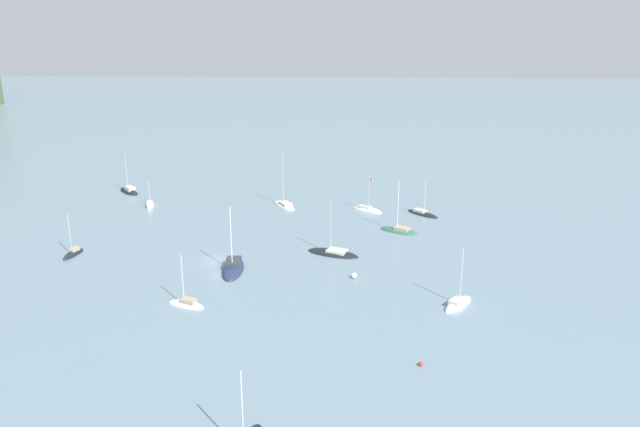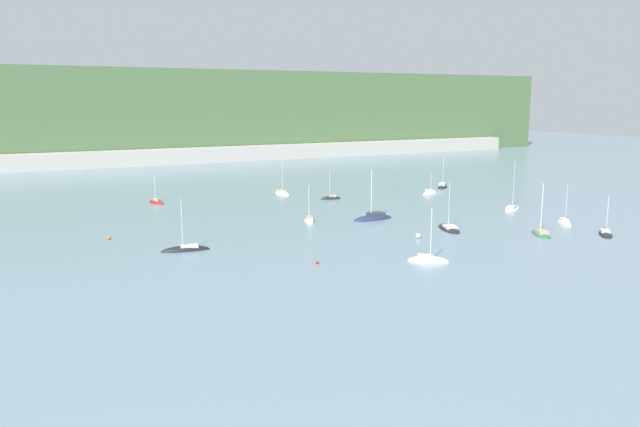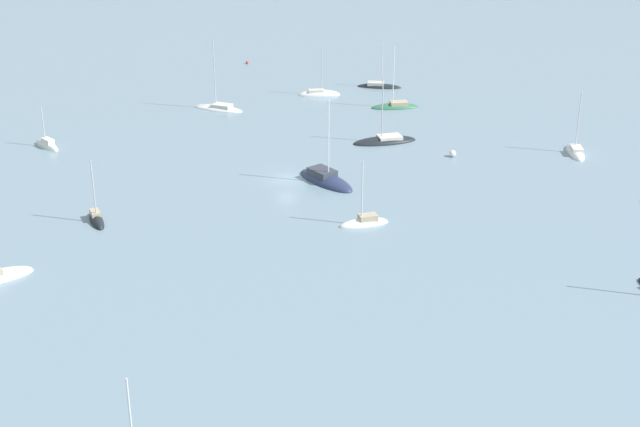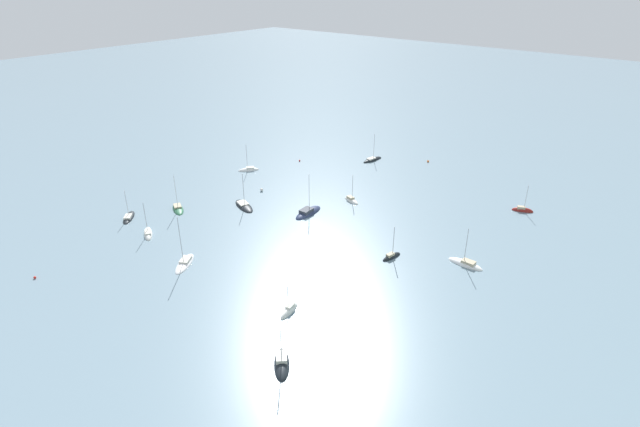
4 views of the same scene
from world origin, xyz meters
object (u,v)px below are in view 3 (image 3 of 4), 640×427
Objects in this scene: sailboat_9 at (379,87)px; sailboat_11 at (97,221)px; mooring_buoy_3 at (453,154)px; sailboat_0 at (326,181)px; sailboat_6 at (319,95)px; sailboat_8 at (395,107)px; mooring_buoy_2 at (247,62)px; sailboat_7 at (47,146)px; sailboat_12 at (575,153)px; sailboat_3 at (385,142)px; sailboat_13 at (219,109)px; sailboat_5 at (364,224)px.

sailboat_9 is 0.96× the size of sailboat_11.
mooring_buoy_3 is at bearing -68.36° from sailboat_9.
sailboat_0 is 1.30× the size of sailboat_6.
sailboat_9 is 33.93m from mooring_buoy_3.
sailboat_8 reaches higher than mooring_buoy_2.
sailboat_7 reaches higher than mooring_buoy_2.
sailboat_12 is 16.00m from mooring_buoy_3.
sailboat_3 is at bearing 73.59° from sailboat_8.
sailboat_13 is at bearing 144.37° from sailboat_11.
sailboat_8 is 11.47× the size of mooring_buoy_3.
sailboat_13 is 38.12m from mooring_buoy_3.
sailboat_0 reaches higher than sailboat_9.
mooring_buoy_2 is (36.05, 3.95, 0.15)m from sailboat_8.
sailboat_7 is at bearing -48.59° from sailboat_5.
sailboat_13 is at bearing -157.44° from sailboat_6.
sailboat_8 is 29.73m from sailboat_12.
mooring_buoy_3 is (-35.52, -13.82, 0.32)m from sailboat_13.
mooring_buoy_3 is (-20.91, 8.10, 0.33)m from sailboat_8.
sailboat_0 is at bearing 140.63° from sailboat_13.
sailboat_12 reaches higher than sailboat_11.
sailboat_5 reaches higher than mooring_buoy_2.
sailboat_8 is (18.55, -26.34, -0.01)m from sailboat_0.
sailboat_0 is at bearing -92.82° from sailboat_9.
sailboat_5 is 35.92m from sailboat_12.
sailboat_0 is 1.73× the size of sailboat_7.
sailboat_3 is 1.08× the size of sailboat_12.
sailboat_13 is at bearing 21.26° from mooring_buoy_3.
sailboat_3 is at bearing -73.05° from sailboat_6.
mooring_buoy_3 is at bearing 92.87° from sailboat_11.
sailboat_0 is at bearing 91.71° from sailboat_11.
sailboat_5 is 24.38m from mooring_buoy_3.
sailboat_8 is at bearing -115.77° from sailboat_5.
sailboat_7 is at bearing 62.03° from sailboat_13.
sailboat_5 is at bearing -88.72° from sailboat_6.
sailboat_8 is at bearing -72.10° from sailboat_9.
sailboat_3 is 10.07m from mooring_buoy_3.
sailboat_8 is (-12.05, -5.37, 0.03)m from sailboat_6.
sailboat_11 reaches higher than sailboat_7.
sailboat_5 is 0.70× the size of sailboat_13.
sailboat_7 is 50.37m from sailboat_8.
sailboat_0 is 16.56m from sailboat_3.
sailboat_8 is 1.10× the size of sailboat_12.
sailboat_0 is at bearing -93.04° from sailboat_6.
mooring_buoy_2 is at bearing -4.17° from mooring_buoy_3.
sailboat_13 reaches higher than sailboat_7.
mooring_buoy_3 is (8.30, 13.67, 0.34)m from sailboat_12.
sailboat_9 is (28.85, -31.55, -0.03)m from sailboat_0.
sailboat_13 reaches higher than sailboat_0.
sailboat_11 is 9.17× the size of mooring_buoy_3.
sailboat_5 is at bearing 130.42° from sailboat_12.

